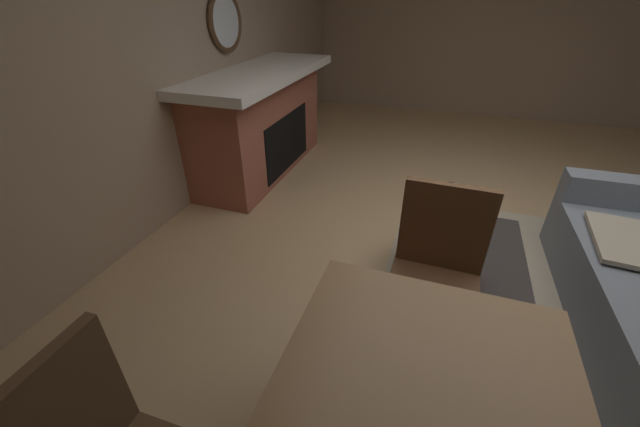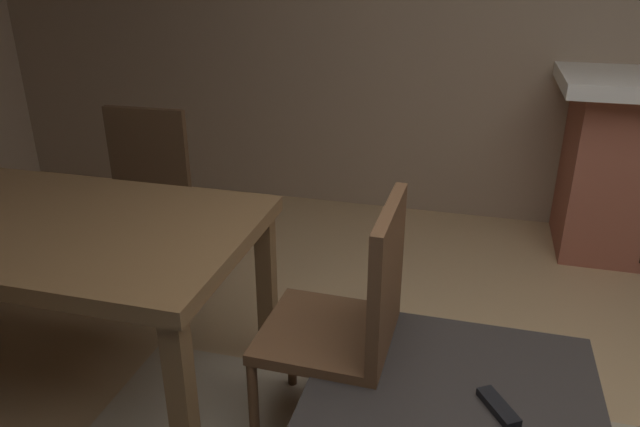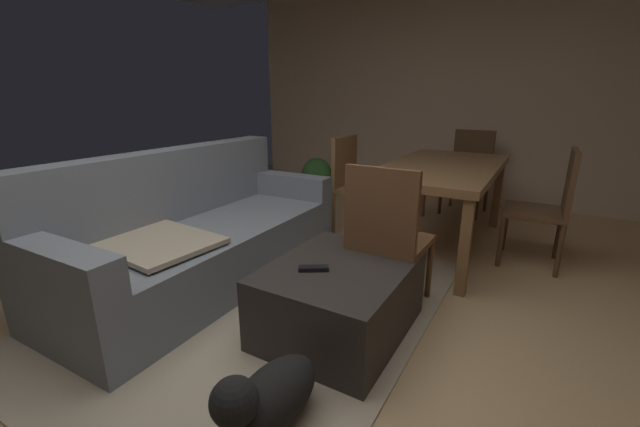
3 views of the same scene
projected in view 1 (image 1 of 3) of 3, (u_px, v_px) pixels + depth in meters
floor at (485, 264)px, 2.71m from camera, size 9.55×9.55×0.00m
wall_back_fireplace_side at (144, 34)px, 2.69m from camera, size 8.36×0.12×2.87m
wall_left at (500, 11)px, 5.17m from camera, size 0.12×5.66×2.87m
area_rug at (546, 322)px, 2.23m from camera, size 2.60×2.00×0.01m
fireplace at (261, 122)px, 3.84m from camera, size 2.08×0.76×1.05m
round_wall_mirror at (225, 22)px, 3.44m from camera, size 0.54×0.05×0.54m
ottoman_coffee_table at (454, 276)px, 2.28m from camera, size 0.88×0.71×0.41m
tv_remote at (477, 238)px, 2.25m from camera, size 0.13×0.16×0.02m
dining_chair_west at (437, 266)px, 1.87m from camera, size 0.45×0.45×0.93m
small_dog at (444, 213)px, 2.95m from camera, size 0.53×0.26×0.33m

